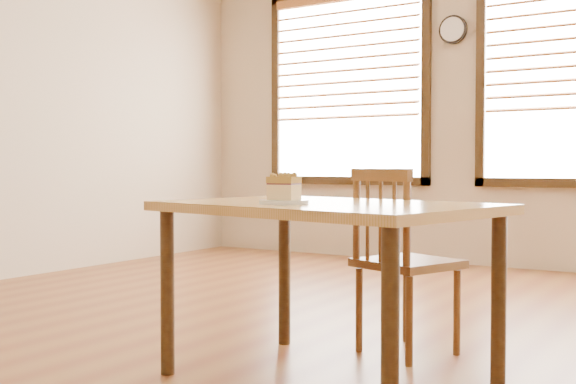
{
  "coord_description": "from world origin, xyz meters",
  "views": [
    {
      "loc": [
        1.48,
        -2.44,
        0.9
      ],
      "look_at": [
        -0.06,
        -0.01,
        0.8
      ],
      "focal_mm": 45.0,
      "sensor_mm": 36.0,
      "label": 1
    }
  ],
  "objects_px": {
    "wall_clock": "(453,30)",
    "plate": "(284,202)",
    "cake_slice": "(284,187)",
    "cafe_table_main": "(326,224)",
    "cafe_chair_main": "(402,260)"
  },
  "relations": [
    {
      "from": "wall_clock",
      "to": "plate",
      "type": "relative_size",
      "value": 1.32
    },
    {
      "from": "plate",
      "to": "cake_slice",
      "type": "xyz_separation_m",
      "value": [
        -0.0,
        -0.0,
        0.06
      ]
    },
    {
      "from": "cafe_table_main",
      "to": "plate",
      "type": "bearing_deg",
      "value": -104.67
    },
    {
      "from": "cafe_table_main",
      "to": "cafe_chair_main",
      "type": "relative_size",
      "value": 1.61
    },
    {
      "from": "wall_clock",
      "to": "plate",
      "type": "distance_m",
      "value": 4.3
    },
    {
      "from": "cake_slice",
      "to": "cafe_chair_main",
      "type": "bearing_deg",
      "value": 74.76
    },
    {
      "from": "cafe_chair_main",
      "to": "plate",
      "type": "relative_size",
      "value": 4.57
    },
    {
      "from": "cafe_table_main",
      "to": "cafe_chair_main",
      "type": "distance_m",
      "value": 0.64
    },
    {
      "from": "cafe_table_main",
      "to": "cake_slice",
      "type": "bearing_deg",
      "value": -104.69
    },
    {
      "from": "cafe_table_main",
      "to": "cake_slice",
      "type": "height_order",
      "value": "cake_slice"
    },
    {
      "from": "wall_clock",
      "to": "plate",
      "type": "bearing_deg",
      "value": -79.54
    },
    {
      "from": "wall_clock",
      "to": "cake_slice",
      "type": "relative_size",
      "value": 2.05
    },
    {
      "from": "cafe_table_main",
      "to": "plate",
      "type": "xyz_separation_m",
      "value": [
        -0.09,
        -0.18,
        0.1
      ]
    },
    {
      "from": "wall_clock",
      "to": "plate",
      "type": "xyz_separation_m",
      "value": [
        0.74,
        -4.0,
        -1.39
      ]
    },
    {
      "from": "cake_slice",
      "to": "plate",
      "type": "bearing_deg",
      "value": 44.91
    }
  ]
}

